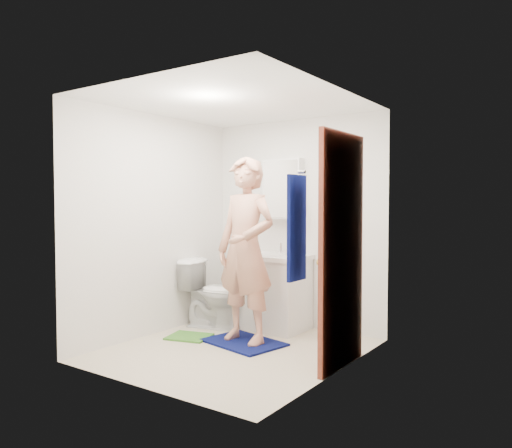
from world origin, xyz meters
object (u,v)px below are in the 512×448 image
Objects in this scene: medicine_cabinet at (283,189)px; toilet at (216,293)px; vanity_cabinet at (272,294)px; towel at (297,228)px; toothbrush_cup at (293,252)px; soap_dispenser at (248,244)px; man at (246,250)px.

medicine_cabinet is 1.44m from toilet.
towel reaches higher than vanity_cabinet.
medicine_cabinet reaches higher than towel.
toothbrush_cup is at bearing 121.42° from towel.
medicine_cabinet is at bearing 90.00° from vanity_cabinet.
soap_dispenser reaches higher than toilet.
towel is at bearing -58.58° from toothbrush_cup.
man is at bearing -130.02° from toilet.
vanity_cabinet is 1.22m from medicine_cabinet.
toothbrush_cup is (0.23, -0.16, -0.71)m from medicine_cabinet.
towel is at bearing -44.13° from soap_dispenser.
toothbrush_cup reaches higher than toilet.
towel is 3.80× the size of soap_dispenser.
vanity_cabinet is 0.63m from soap_dispenser.
medicine_cabinet is at bearing 42.44° from soap_dispenser.
man is at bearing -81.25° from vanity_cabinet.
man is (0.10, -0.65, 0.56)m from vanity_cabinet.
medicine_cabinet reaches higher than toilet.
toothbrush_cup is at bearing 83.13° from man.
toothbrush_cup is (0.81, 0.38, 0.50)m from toilet.
toothbrush_cup is at bearing 11.89° from soap_dispenser.
medicine_cabinet reaches higher than man.
medicine_cabinet is 0.87× the size of towel.
toilet is 0.68m from soap_dispenser.
toothbrush_cup is (-0.95, 1.55, -0.36)m from towel.
soap_dispenser is at bearing 135.87° from towel.
soap_dispenser is 0.73m from man.
toilet is 7.23× the size of toothbrush_cup.
soap_dispenser is at bearing 127.16° from man.
medicine_cabinet is 0.76m from toothbrush_cup.
vanity_cabinet is 1.01× the size of toilet.
towel is 1.39m from man.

